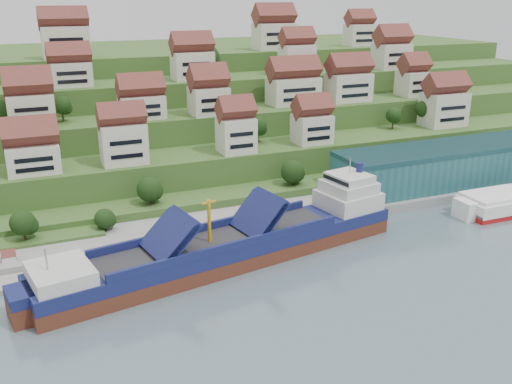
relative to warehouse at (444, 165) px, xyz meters
name	(u,v)px	position (x,y,z in m)	size (l,w,h in m)	color
ground	(294,248)	(-52.00, -17.00, -7.20)	(300.00, 300.00, 0.00)	slate
quay	(341,206)	(-32.00, -2.00, -6.10)	(180.00, 14.00, 2.20)	gray
hillside	(166,108)	(-52.00, 86.55, 3.46)	(260.00, 128.00, 31.00)	#2D4C1E
hillside_village	(203,87)	(-51.72, 43.16, 17.03)	(155.21, 61.04, 29.31)	beige
hillside_trees	(185,128)	(-61.83, 27.61, 9.50)	(142.01, 62.31, 32.16)	#1B3812
warehouse	(444,165)	(0.00, 0.00, 0.00)	(60.00, 15.00, 10.00)	#235B60
flagpole	(347,190)	(-33.89, -7.00, -0.32)	(1.28, 0.16, 8.00)	gray
cargo_ship	(237,246)	(-65.04, -17.89, -4.05)	(74.85, 24.06, 16.36)	#542719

